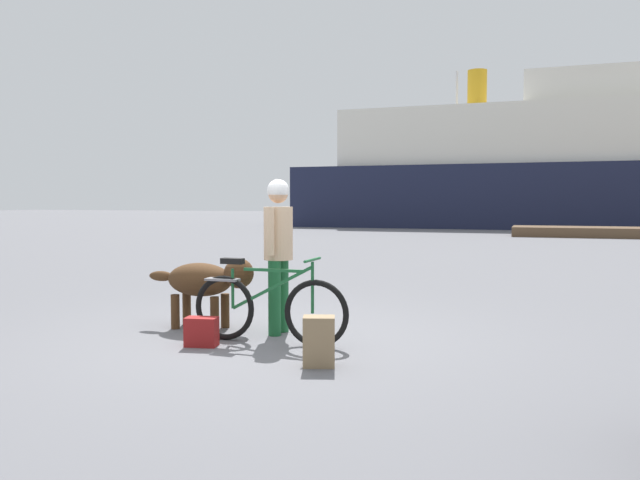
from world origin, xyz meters
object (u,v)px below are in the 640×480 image
at_px(handbag_pannier, 202,332).
at_px(ferry_boat, 535,171).
at_px(bicycle, 268,307).
at_px(dog, 207,281).
at_px(backpack, 319,341).
at_px(sailboat_moored, 455,216).
at_px(person_cyclist, 278,241).

relative_size(handbag_pannier, ferry_boat, 0.01).
bearing_deg(bicycle, ferry_boat, 85.83).
bearing_deg(dog, backpack, -32.60).
bearing_deg(bicycle, dog, 154.86).
xyz_separation_m(handbag_pannier, sailboat_moored, (-1.74, 33.88, 0.39)).
distance_m(ferry_boat, sailboat_moored, 5.64).
distance_m(handbag_pannier, sailboat_moored, 33.93).
distance_m(dog, backpack, 2.13).
xyz_separation_m(handbag_pannier, ferry_boat, (2.90, 32.11, 3.05)).
distance_m(bicycle, handbag_pannier, 0.71).
xyz_separation_m(backpack, handbag_pannier, (-1.38, 0.34, -0.08)).
bearing_deg(ferry_boat, backpack, -92.68).
bearing_deg(ferry_boat, dog, -96.00).
bearing_deg(backpack, bicycle, 139.76).
height_order(dog, sailboat_moored, sailboat_moored).
xyz_separation_m(dog, handbag_pannier, (0.39, -0.80, -0.41)).
xyz_separation_m(dog, backpack, (1.77, -1.13, -0.33)).
xyz_separation_m(ferry_boat, sailboat_moored, (-4.64, 1.78, -2.66)).
bearing_deg(sailboat_moored, ferry_boat, -20.95).
xyz_separation_m(bicycle, backpack, (0.80, -0.68, -0.15)).
bearing_deg(ferry_boat, handbag_pannier, -95.16).
bearing_deg(ferry_boat, person_cyclist, -94.39).
relative_size(bicycle, dog, 1.27).
bearing_deg(handbag_pannier, dog, 116.03).
height_order(bicycle, sailboat_moored, sailboat_moored).
xyz_separation_m(backpack, ferry_boat, (1.52, 32.44, 2.97)).
bearing_deg(bicycle, sailboat_moored, 93.96).
bearing_deg(handbag_pannier, bicycle, 30.33).
relative_size(person_cyclist, ferry_boat, 0.07).
bearing_deg(sailboat_moored, backpack, -84.79).
relative_size(bicycle, sailboat_moored, 0.18).
bearing_deg(person_cyclist, bicycle, -79.97).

